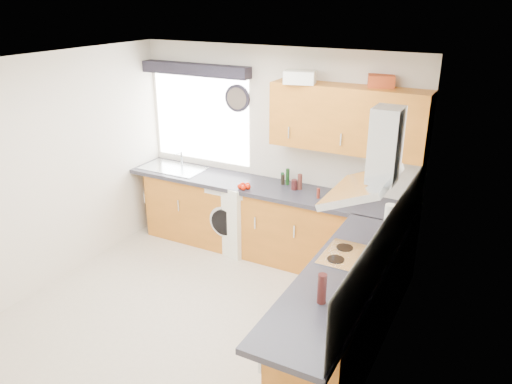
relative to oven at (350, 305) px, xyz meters
The scene contains 36 objects.
ground_plane 1.59m from the oven, 168.69° to the right, with size 3.60×3.60×0.00m, color beige.
ceiling 2.58m from the oven, 168.69° to the right, with size 3.60×3.60×0.02m, color white.
wall_back 2.28m from the oven, 135.00° to the left, with size 3.60×0.02×2.50m, color silver.
wall_front 2.71m from the oven, 125.54° to the right, with size 3.60×0.02×2.50m, color silver.
wall_left 3.41m from the oven, behind, with size 0.02×3.60×2.50m, color silver.
wall_right 0.93m from the oven, 45.00° to the right, with size 0.02×3.60×2.50m, color silver.
window 3.16m from the oven, 149.70° to the left, with size 1.40×0.02×1.10m, color white.
window_blind 3.40m from the oven, 151.23° to the left, with size 1.50×0.18×0.14m, color black.
splashback 0.81m from the oven, ahead, with size 0.01×3.00×0.54m, color white.
base_cab_back 2.01m from the oven, 142.90° to the left, with size 3.00×0.58×0.86m, color #A55E19.
base_cab_corner 1.20m from the oven, 90.00° to the left, with size 0.60×0.60×0.86m, color #A55E19.
base_cab_right 0.15m from the oven, 86.19° to the right, with size 0.58×2.10×0.86m, color #A55E19.
worktop_back 1.98m from the oven, 141.34° to the left, with size 3.60×0.62×0.05m, color #26262E.
worktop_right 0.55m from the oven, 90.00° to the right, with size 0.62×2.42×0.05m, color #26262E.
sink 3.12m from the oven, 157.02° to the left, with size 0.84×0.46×0.10m, color silver, non-canonical shape.
oven is the anchor object (origin of this frame).
hob_plate 0.49m from the oven, 90.00° to the left, with size 0.52×0.52×0.01m, color silver.
extractor_hood 1.35m from the oven, ahead, with size 0.52×0.78×0.66m, color silver, non-canonical shape.
upper_cabinets 1.99m from the oven, 112.54° to the left, with size 1.70×0.35×0.70m, color #A55E19.
washing_machine 2.25m from the oven, 147.16° to the left, with size 0.62×0.60×0.91m, color white.
wall_clock 2.86m from the oven, 143.87° to the left, with size 0.33×0.33×0.04m, color black.
casserole 2.42m from the oven, 131.36° to the left, with size 0.33×0.24×0.14m, color white.
storage_box 2.30m from the oven, 100.11° to the left, with size 0.26×0.22×0.12m, color #B5421B.
utensil_pot 1.54m from the oven, 104.04° to the left, with size 0.09×0.09×0.12m, color gray.
kitchen_roll 0.97m from the oven, 80.91° to the left, with size 0.11×0.11×0.24m, color white.
tomato_cluster 1.99m from the oven, 148.70° to the left, with size 0.14×0.14×0.06m, color red, non-canonical shape.
jar_0 1.60m from the oven, 114.37° to the left, with size 0.05×0.05×0.10m, color brown.
jar_1 1.96m from the oven, 134.30° to the left, with size 0.04×0.04×0.15m, color #205A29.
jar_2 1.49m from the oven, 108.92° to the left, with size 0.04×0.04×0.12m, color olive.
jar_3 1.94m from the oven, 132.62° to the left, with size 0.05×0.05×0.20m, color #153A14.
jar_4 1.76m from the oven, 131.75° to the left, with size 0.07×0.07×0.12m, color #3C1515.
jar_5 1.46m from the oven, 116.54° to the left, with size 0.04×0.04×0.12m, color black.
jar_6 1.77m from the oven, 129.50° to the left, with size 0.06×0.06×0.18m, color #5B2920.
jar_7 1.47m from the oven, 124.20° to the left, with size 0.04×0.04×0.12m, color maroon.
jar_8 1.95m from the oven, 134.19° to the left, with size 0.05×0.05×0.13m, color black.
bottle_0 0.97m from the oven, 90.45° to the right, with size 0.07×0.07×0.24m, color #3F1816.
Camera 1 is at (2.53, -3.46, 3.04)m, focal length 35.00 mm.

